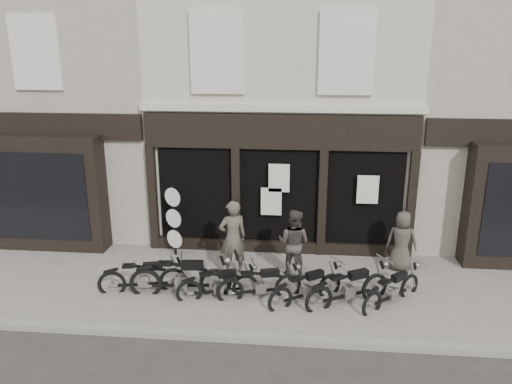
# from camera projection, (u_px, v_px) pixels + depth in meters

# --- Properties ---
(ground_plane) EXTENTS (90.00, 90.00, 0.00)m
(ground_plane) POSITION_uv_depth(u_px,v_px,m) (271.00, 309.00, 11.01)
(ground_plane) COLOR #2D2B28
(ground_plane) RESTS_ON ground
(pavement) EXTENTS (30.00, 4.20, 0.12)m
(pavement) POSITION_uv_depth(u_px,v_px,m) (274.00, 288.00, 11.85)
(pavement) COLOR #68615B
(pavement) RESTS_ON ground_plane
(kerb) EXTENTS (30.00, 0.25, 0.13)m
(kerb) POSITION_uv_depth(u_px,v_px,m) (267.00, 339.00, 9.80)
(kerb) COLOR gray
(kerb) RESTS_ON ground_plane
(central_building) EXTENTS (7.30, 6.22, 8.34)m
(central_building) POSITION_uv_depth(u_px,v_px,m) (285.00, 95.00, 15.51)
(central_building) COLOR beige
(central_building) RESTS_ON ground
(neighbour_left) EXTENTS (5.60, 6.73, 8.34)m
(neighbour_left) POSITION_uv_depth(u_px,v_px,m) (88.00, 95.00, 16.06)
(neighbour_left) COLOR #A29A89
(neighbour_left) RESTS_ON ground
(neighbour_right) EXTENTS (5.60, 6.73, 8.34)m
(neighbour_right) POSITION_uv_depth(u_px,v_px,m) (498.00, 99.00, 14.88)
(neighbour_right) COLOR #A29A89
(neighbour_right) RESTS_ON ground
(motorcycle_0) EXTENTS (2.01, 0.74, 0.98)m
(motorcycle_0) POSITION_uv_depth(u_px,v_px,m) (144.00, 280.00, 11.52)
(motorcycle_0) COLOR black
(motorcycle_0) RESTS_ON ground
(motorcycle_1) EXTENTS (2.34, 0.64, 1.12)m
(motorcycle_1) POSITION_uv_depth(u_px,v_px,m) (182.00, 281.00, 11.36)
(motorcycle_1) COLOR black
(motorcycle_1) RESTS_ON ground
(motorcycle_2) EXTENTS (1.81, 0.84, 0.90)m
(motorcycle_2) POSITION_uv_depth(u_px,v_px,m) (218.00, 287.00, 11.25)
(motorcycle_2) COLOR black
(motorcycle_2) RESTS_ON ground
(motorcycle_3) EXTENTS (1.90, 0.82, 0.93)m
(motorcycle_3) POSITION_uv_depth(u_px,v_px,m) (261.00, 287.00, 11.24)
(motorcycle_3) COLOR black
(motorcycle_3) RESTS_ON ground
(motorcycle_4) EXTENTS (1.70, 1.34, 0.94)m
(motorcycle_4) POSITION_uv_depth(u_px,v_px,m) (306.00, 290.00, 11.07)
(motorcycle_4) COLOR black
(motorcycle_4) RESTS_ON ground
(motorcycle_5) EXTENTS (1.94, 1.30, 1.02)m
(motorcycle_5) POSITION_uv_depth(u_px,v_px,m) (349.00, 291.00, 10.97)
(motorcycle_5) COLOR black
(motorcycle_5) RESTS_ON ground
(motorcycle_6) EXTENTS (1.53, 1.48, 0.92)m
(motorcycle_6) POSITION_uv_depth(u_px,v_px,m) (392.00, 292.00, 10.99)
(motorcycle_6) COLOR black
(motorcycle_6) RESTS_ON ground
(man_left) EXTENTS (0.82, 0.70, 1.90)m
(man_left) POSITION_uv_depth(u_px,v_px,m) (233.00, 238.00, 12.18)
(man_left) COLOR #47443A
(man_left) RESTS_ON pavement
(man_centre) EXTENTS (1.00, 0.89, 1.70)m
(man_centre) POSITION_uv_depth(u_px,v_px,m) (294.00, 243.00, 12.14)
(man_centre) COLOR #3C3630
(man_centre) RESTS_ON pavement
(man_right) EXTENTS (0.85, 0.66, 1.55)m
(man_right) POSITION_uv_depth(u_px,v_px,m) (402.00, 241.00, 12.46)
(man_right) COLOR #3C3932
(man_right) RESTS_ON pavement
(advert_sign_post) EXTENTS (0.48, 0.33, 2.09)m
(advert_sign_post) POSITION_uv_depth(u_px,v_px,m) (174.00, 224.00, 13.28)
(advert_sign_post) COLOR black
(advert_sign_post) RESTS_ON ground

